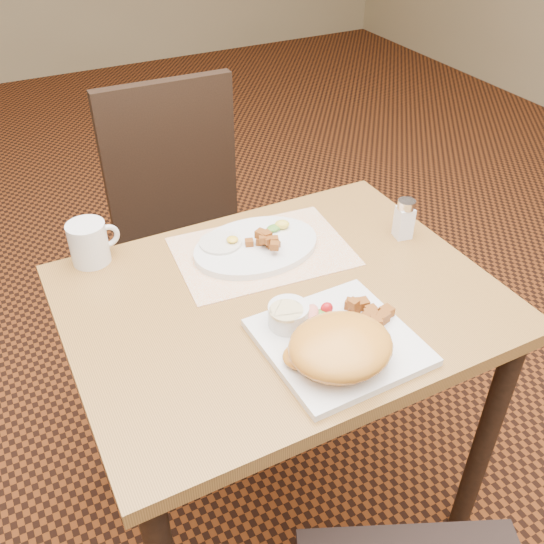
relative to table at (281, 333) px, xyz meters
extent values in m
plane|color=black|center=(0.00, 0.00, -0.64)|extent=(8.00, 8.00, 0.00)
cube|color=olive|center=(0.00, 0.00, 0.09)|extent=(0.90, 0.70, 0.03)
cylinder|color=black|center=(0.40, -0.30, -0.28)|extent=(0.05, 0.05, 0.71)
cylinder|color=black|center=(-0.40, 0.30, -0.28)|extent=(0.05, 0.05, 0.71)
cylinder|color=black|center=(0.40, 0.30, -0.28)|extent=(0.05, 0.05, 0.71)
cube|color=black|center=(0.02, 0.58, -0.19)|extent=(0.43, 0.43, 0.05)
cylinder|color=black|center=(0.20, 0.76, -0.43)|extent=(0.04, 0.04, 0.42)
cylinder|color=black|center=(0.19, 0.40, -0.43)|extent=(0.04, 0.04, 0.42)
cylinder|color=black|center=(-0.16, 0.76, -0.43)|extent=(0.04, 0.04, 0.42)
cylinder|color=black|center=(-0.17, 0.40, -0.43)|extent=(0.04, 0.04, 0.42)
cube|color=black|center=(0.02, 0.78, 0.08)|extent=(0.42, 0.05, 0.50)
cube|color=white|center=(0.04, 0.16, 0.11)|extent=(0.42, 0.31, 0.00)
cube|color=silver|center=(0.02, -0.19, 0.12)|extent=(0.29, 0.29, 0.02)
ellipsoid|color=orange|center=(-0.01, -0.24, 0.16)|extent=(0.20, 0.18, 0.07)
ellipsoid|color=orange|center=(0.02, -0.26, 0.14)|extent=(0.08, 0.07, 0.03)
ellipsoid|color=orange|center=(-0.07, -0.21, 0.14)|extent=(0.08, 0.07, 0.03)
cylinder|color=silver|center=(-0.04, -0.10, 0.15)|extent=(0.08, 0.08, 0.04)
cylinder|color=beige|center=(-0.05, -0.11, 0.17)|extent=(0.07, 0.07, 0.01)
ellipsoid|color=#387223|center=(0.03, -0.11, 0.13)|extent=(0.05, 0.04, 0.01)
ellipsoid|color=red|center=(0.04, -0.11, 0.14)|extent=(0.03, 0.03, 0.03)
ellipsoid|color=#F28C72|center=(0.01, -0.11, 0.14)|extent=(0.06, 0.07, 0.02)
cylinder|color=white|center=(-0.05, 0.22, 0.13)|extent=(0.10, 0.10, 0.01)
ellipsoid|color=yellow|center=(-0.02, 0.20, 0.14)|extent=(0.03, 0.03, 0.01)
ellipsoid|color=#387223|center=(0.09, 0.21, 0.13)|extent=(0.04, 0.03, 0.01)
ellipsoid|color=yellow|center=(0.11, 0.21, 0.14)|extent=(0.04, 0.04, 0.02)
cube|color=white|center=(0.37, 0.07, 0.15)|extent=(0.04, 0.04, 0.08)
cylinder|color=silver|center=(0.37, 0.07, 0.20)|extent=(0.05, 0.05, 0.02)
cylinder|color=silver|center=(-0.33, 0.31, 0.16)|extent=(0.09, 0.09, 0.10)
torus|color=silver|center=(-0.29, 0.32, 0.16)|extent=(0.06, 0.02, 0.06)
cube|color=#944E17|center=(0.10, -0.19, 0.14)|extent=(0.02, 0.02, 0.02)
cube|color=#944E17|center=(0.09, -0.12, 0.14)|extent=(0.03, 0.03, 0.02)
cube|color=#944E17|center=(0.09, -0.14, 0.15)|extent=(0.02, 0.02, 0.02)
cube|color=#944E17|center=(0.10, -0.20, 0.15)|extent=(0.03, 0.03, 0.02)
cube|color=#944E17|center=(0.11, -0.16, 0.14)|extent=(0.03, 0.03, 0.02)
cube|color=#944E17|center=(0.08, -0.20, 0.14)|extent=(0.03, 0.03, 0.02)
cube|color=#944E17|center=(0.09, -0.22, 0.13)|extent=(0.02, 0.02, 0.02)
cube|color=#944E17|center=(0.11, -0.17, 0.14)|extent=(0.04, 0.04, 0.02)
cube|color=#944E17|center=(0.10, -0.19, 0.14)|extent=(0.03, 0.03, 0.02)
cube|color=#944E17|center=(0.15, -0.17, 0.14)|extent=(0.03, 0.03, 0.02)
cube|color=#944E17|center=(0.11, -0.17, 0.13)|extent=(0.02, 0.02, 0.01)
cube|color=#944E17|center=(0.13, -0.18, 0.14)|extent=(0.03, 0.03, 0.02)
cube|color=#944E17|center=(0.07, -0.19, 0.14)|extent=(0.02, 0.03, 0.02)
cube|color=#944E17|center=(0.12, -0.13, 0.14)|extent=(0.03, 0.03, 0.02)
cube|color=#944E17|center=(0.12, -0.19, 0.14)|extent=(0.03, 0.03, 0.02)
cube|color=#944E17|center=(0.12, -0.15, 0.13)|extent=(0.02, 0.02, 0.02)
cube|color=#944E17|center=(0.10, -0.13, 0.14)|extent=(0.03, 0.03, 0.02)
cube|color=#944E17|center=(0.10, -0.17, 0.13)|extent=(0.02, 0.02, 0.02)
cube|color=#944E17|center=(0.06, 0.15, 0.14)|extent=(0.02, 0.02, 0.02)
cube|color=#944E17|center=(0.06, 0.15, 0.14)|extent=(0.03, 0.03, 0.02)
cube|color=#944E17|center=(0.05, 0.16, 0.14)|extent=(0.02, 0.02, 0.02)
cube|color=#944E17|center=(0.04, 0.16, 0.15)|extent=(0.02, 0.02, 0.02)
cube|color=#944E17|center=(0.04, 0.15, 0.15)|extent=(0.02, 0.02, 0.02)
cube|color=#944E17|center=(0.01, 0.18, 0.14)|extent=(0.02, 0.02, 0.01)
cube|color=#944E17|center=(0.05, 0.16, 0.15)|extent=(0.02, 0.02, 0.02)
cube|color=#944E17|center=(0.05, 0.15, 0.14)|extent=(0.02, 0.02, 0.01)
cube|color=#944E17|center=(0.06, 0.16, 0.14)|extent=(0.03, 0.02, 0.02)
cube|color=#944E17|center=(0.04, 0.12, 0.15)|extent=(0.03, 0.03, 0.02)
cube|color=#944E17|center=(0.04, 0.17, 0.15)|extent=(0.03, 0.03, 0.02)
cube|color=#944E17|center=(0.03, 0.17, 0.14)|extent=(0.02, 0.02, 0.02)
cube|color=#944E17|center=(0.05, 0.14, 0.15)|extent=(0.02, 0.02, 0.01)
cube|color=#944E17|center=(0.03, 0.15, 0.15)|extent=(0.02, 0.02, 0.02)
cube|color=#944E17|center=(0.04, 0.17, 0.14)|extent=(0.03, 0.03, 0.02)
camera|label=1|loc=(-0.48, -0.89, 0.92)|focal=40.00mm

